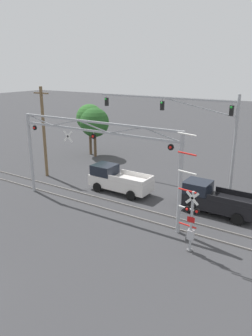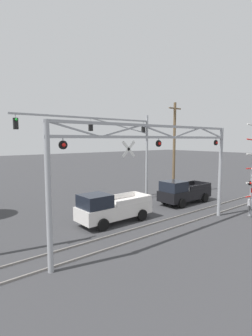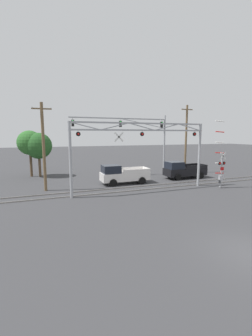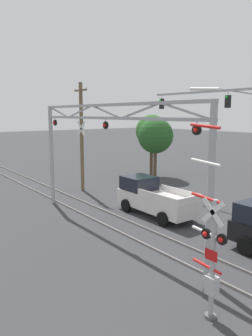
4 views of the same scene
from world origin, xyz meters
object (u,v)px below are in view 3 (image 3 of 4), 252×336
utility_pole_left (44,146)px  background_tree_beyond_span (30,143)px  pickup_truck_following (183,170)px  background_tree_far_left_verge (39,146)px  traffic_signal_span (143,133)px  pickup_truck_lead (122,175)px  utility_pole_right (186,139)px  crossing_signal_mast (221,168)px  crossing_gantry (142,144)px

utility_pole_left → background_tree_beyond_span: utility_pole_left is taller
pickup_truck_following → background_tree_far_left_verge: bearing=155.8°
background_tree_beyond_span → traffic_signal_span: bearing=-13.4°
traffic_signal_span → pickup_truck_lead: size_ratio=2.46×
pickup_truck_lead → background_tree_far_left_verge: background_tree_far_left_verge is taller
traffic_signal_span → pickup_truck_lead: traffic_signal_span is taller
traffic_signal_span → utility_pole_left: (-12.95, -5.20, -1.33)m
traffic_signal_span → pickup_truck_following: bearing=-53.3°
utility_pole_left → utility_pole_right: bearing=11.8°
utility_pole_right → background_tree_beyond_span: (-20.58, 4.71, -0.50)m
crossing_signal_mast → utility_pole_left: size_ratio=0.81×
utility_pole_right → background_tree_far_left_verge: size_ratio=1.66×
traffic_signal_span → background_tree_beyond_span: bearing=166.6°
crossing_signal_mast → background_tree_beyond_span: bearing=143.1°
pickup_truck_lead → pickup_truck_following: 8.25m
crossing_gantry → utility_pole_right: utility_pole_right is taller
traffic_signal_span → pickup_truck_following: size_ratio=2.49×
pickup_truck_lead → background_tree_far_left_verge: (-8.64, 7.92, 2.98)m
background_tree_far_left_verge → pickup_truck_lead: bearing=-42.5°
pickup_truck_following → crossing_gantry: bearing=-151.6°
crossing_gantry → pickup_truck_following: size_ratio=2.54×
traffic_signal_span → utility_pole_left: 14.02m
crossing_gantry → crossing_signal_mast: crossing_signal_mast is taller
traffic_signal_span → crossing_gantry: bearing=-115.9°
background_tree_beyond_span → background_tree_far_left_verge: 1.21m
pickup_truck_lead → utility_pole_right: 12.13m
pickup_truck_following → background_tree_far_left_verge: background_tree_far_left_verge is taller
crossing_signal_mast → utility_pole_right: bearing=76.9°
utility_pole_left → utility_pole_right: utility_pole_right is taller
traffic_signal_span → pickup_truck_lead: 8.32m
utility_pole_right → background_tree_far_left_verge: 20.01m
utility_pole_right → background_tree_beyond_span: 21.12m
background_tree_far_left_verge → utility_pole_left: bearing=-86.3°
pickup_truck_lead → pickup_truck_following: same height
pickup_truck_lead → background_tree_far_left_verge: size_ratio=0.95×
crossing_gantry → pickup_truck_following: 9.35m
pickup_truck_following → utility_pole_right: 5.75m
pickup_truck_following → background_tree_beyond_span: background_tree_beyond_span is taller
crossing_gantry → utility_pole_right: bearing=36.0°
traffic_signal_span → pickup_truck_following: 7.37m
pickup_truck_lead → utility_pole_left: (-8.11, -0.30, 3.34)m
background_tree_far_left_verge → background_tree_beyond_span: bearing=157.1°
utility_pole_left → crossing_gantry: bearing=-21.7°
crossing_gantry → crossing_signal_mast: 8.65m
crossing_gantry → crossing_signal_mast: size_ratio=1.99×
utility_pole_left → utility_pole_right: size_ratio=0.89×
traffic_signal_span → background_tree_beyond_span: 15.00m
crossing_gantry → background_tree_beyond_span: crossing_gantry is taller
crossing_signal_mast → utility_pole_left: utility_pole_left is taller
traffic_signal_span → background_tree_beyond_span: traffic_signal_span is taller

